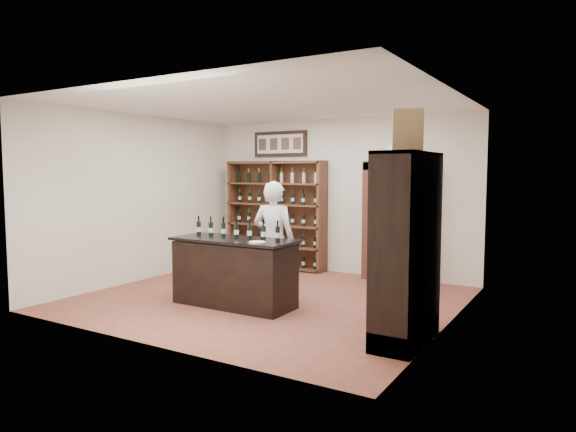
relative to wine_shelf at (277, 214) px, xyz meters
The scene contains 21 objects.
floor 2.89m from the wine_shelf, 60.87° to the right, with size 5.50×5.50×0.00m, color #94523B.
ceiling 3.28m from the wine_shelf, 60.87° to the right, with size 5.50×5.50×0.00m, color white.
wall_back 1.37m from the wine_shelf, ahead, with size 5.50×0.04×3.00m, color white.
wall_left 2.78m from the wine_shelf, 121.86° to the right, with size 0.04×5.00×3.00m, color white.
wall_right 4.69m from the wine_shelf, 29.94° to the right, with size 0.04×5.00×3.00m, color white.
wine_shelf is the anchor object (origin of this frame).
framed_picture 1.46m from the wine_shelf, 90.00° to the left, with size 1.25×0.04×0.52m, color black.
arched_doorway 2.55m from the wine_shelf, ahead, with size 1.17×0.35×2.17m.
emergency_light 2.86m from the wine_shelf, ahead, with size 0.30×0.10×0.10m, color white.
tasting_counter 3.19m from the wine_shelf, 69.44° to the right, with size 1.88×0.78×1.00m.
counter_bottle_0 2.90m from the wine_shelf, 82.47° to the right, with size 0.07×0.07×0.30m.
counter_bottle_1 2.94m from the wine_shelf, 77.83° to the right, with size 0.07×0.07×0.30m.
counter_bottle_2 3.00m from the wine_shelf, 73.34° to the right, with size 0.07×0.07×0.30m.
counter_bottle_3 3.08m from the wine_shelf, 69.06° to the right, with size 0.07×0.07×0.30m.
counter_bottle_4 3.17m from the wine_shelf, 65.01° to the right, with size 0.07×0.07×0.30m.
counter_bottle_5 3.28m from the wine_shelf, 61.21° to the right, with size 0.07×0.07×0.30m.
counter_bottle_6 3.40m from the wine_shelf, 57.66° to the right, with size 0.07×0.07×0.30m.
side_cabinet 5.02m from the wine_shelf, 40.21° to the right, with size 0.48×1.20×2.20m.
shopkeeper 2.73m from the wine_shelf, 58.79° to the right, with size 0.67×0.44×1.84m, color silver.
plate 3.55m from the wine_shelf, 62.18° to the right, with size 0.23×0.23×0.02m, color silver.
wine_crate 5.14m from the wine_shelf, 40.50° to the right, with size 0.34×0.14×0.48m, color tan.
Camera 1 is at (4.31, -6.59, 1.97)m, focal length 32.00 mm.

